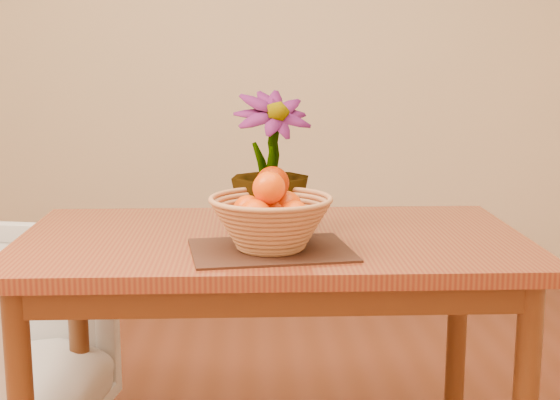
{
  "coord_description": "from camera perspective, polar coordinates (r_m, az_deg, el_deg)",
  "views": [
    {
      "loc": [
        -0.06,
        -1.81,
        1.25
      ],
      "look_at": [
        0.02,
        0.15,
        0.88
      ],
      "focal_mm": 50.0,
      "sensor_mm": 36.0,
      "label": 1
    }
  ],
  "objects": [
    {
      "name": "placemat",
      "position": [
        1.99,
        -0.67,
        -3.68
      ],
      "size": [
        0.44,
        0.35,
        0.01
      ],
      "primitive_type": "cube",
      "rotation": [
        0.0,
        0.0,
        0.14
      ],
      "color": "#331A12",
      "rests_on": "table"
    },
    {
      "name": "wicker_basket",
      "position": [
        1.98,
        -0.68,
        -1.81
      ],
      "size": [
        0.32,
        0.32,
        0.13
      ],
      "color": "#B4774B",
      "rests_on": "placemat"
    },
    {
      "name": "orange_pile",
      "position": [
        1.97,
        -0.66,
        -0.08
      ],
      "size": [
        0.19,
        0.2,
        0.15
      ],
      "rotation": [
        0.0,
        0.0,
        0.34
      ],
      "color": "#FF4E04",
      "rests_on": "wicker_basket"
    },
    {
      "name": "wall_back",
      "position": [
        4.06,
        -1.44,
        12.13
      ],
      "size": [
        4.0,
        0.02,
        2.7
      ],
      "primitive_type": "cube",
      "color": "beige",
      "rests_on": "floor"
    },
    {
      "name": "table",
      "position": [
        2.19,
        -0.56,
        -4.84
      ],
      "size": [
        1.4,
        0.8,
        0.75
      ],
      "color": "brown",
      "rests_on": "floor"
    },
    {
      "name": "potted_plant",
      "position": [
        2.16,
        -0.72,
        2.71
      ],
      "size": [
        0.28,
        0.28,
        0.4
      ],
      "primitive_type": "imported",
      "rotation": [
        0.0,
        0.0,
        0.34
      ],
      "color": "#194E16",
      "rests_on": "table"
    }
  ]
}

